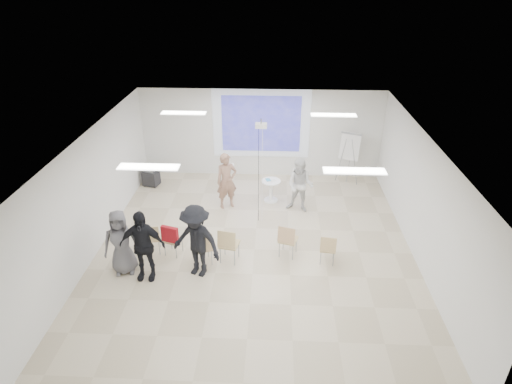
{
  "coord_description": "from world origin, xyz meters",
  "views": [
    {
      "loc": [
        0.45,
        -9.02,
        6.44
      ],
      "look_at": [
        0.0,
        0.8,
        1.25
      ],
      "focal_mm": 30.0,
      "sensor_mm": 36.0,
      "label": 1
    }
  ],
  "objects_px": {
    "chair_far_left": "(152,237)",
    "chair_right_far": "(328,247)",
    "player_left": "(227,178)",
    "flipchart_easel": "(350,147)",
    "laptop": "(203,246)",
    "chair_left_inner": "(203,246)",
    "audience_left": "(142,241)",
    "chair_left_mid": "(171,239)",
    "audience_outer": "(120,239)",
    "chair_right_inner": "(287,238)",
    "player_right": "(300,183)",
    "audience_mid": "(196,237)",
    "pedestal_table": "(271,189)",
    "chair_center": "(228,243)",
    "av_cart": "(151,176)"
  },
  "relations": [
    {
      "from": "player_left",
      "to": "chair_left_inner",
      "type": "distance_m",
      "value": 2.92
    },
    {
      "from": "chair_right_far",
      "to": "audience_mid",
      "type": "height_order",
      "value": "audience_mid"
    },
    {
      "from": "laptop",
      "to": "flipchart_easel",
      "type": "height_order",
      "value": "flipchart_easel"
    },
    {
      "from": "player_right",
      "to": "audience_mid",
      "type": "xyz_separation_m",
      "value": [
        -2.5,
        -3.1,
        0.13
      ]
    },
    {
      "from": "player_left",
      "to": "chair_right_inner",
      "type": "relative_size",
      "value": 2.12
    },
    {
      "from": "chair_far_left",
      "to": "chair_left_inner",
      "type": "bearing_deg",
      "value": -28.7
    },
    {
      "from": "chair_far_left",
      "to": "laptop",
      "type": "xyz_separation_m",
      "value": [
        1.32,
        -0.3,
        -0.02
      ]
    },
    {
      "from": "audience_left",
      "to": "audience_outer",
      "type": "height_order",
      "value": "audience_left"
    },
    {
      "from": "chair_right_inner",
      "to": "pedestal_table",
      "type": "bearing_deg",
      "value": 116.12
    },
    {
      "from": "chair_left_mid",
      "to": "chair_right_inner",
      "type": "xyz_separation_m",
      "value": [
        2.87,
        0.08,
        0.04
      ]
    },
    {
      "from": "pedestal_table",
      "to": "flipchart_easel",
      "type": "relative_size",
      "value": 0.42
    },
    {
      "from": "pedestal_table",
      "to": "chair_center",
      "type": "xyz_separation_m",
      "value": [
        -0.98,
        -3.16,
        0.16
      ]
    },
    {
      "from": "pedestal_table",
      "to": "chair_center",
      "type": "height_order",
      "value": "chair_center"
    },
    {
      "from": "flipchart_easel",
      "to": "pedestal_table",
      "type": "bearing_deg",
      "value": -127.96
    },
    {
      "from": "chair_far_left",
      "to": "flipchart_easel",
      "type": "bearing_deg",
      "value": 25.61
    },
    {
      "from": "chair_left_inner",
      "to": "chair_center",
      "type": "height_order",
      "value": "chair_center"
    },
    {
      "from": "chair_right_inner",
      "to": "flipchart_easel",
      "type": "relative_size",
      "value": 0.52
    },
    {
      "from": "chair_far_left",
      "to": "chair_right_far",
      "type": "height_order",
      "value": "chair_far_left"
    },
    {
      "from": "player_left",
      "to": "chair_far_left",
      "type": "xyz_separation_m",
      "value": [
        -1.62,
        -2.47,
        -0.47
      ]
    },
    {
      "from": "player_left",
      "to": "flipchart_easel",
      "type": "bearing_deg",
      "value": 1.42
    },
    {
      "from": "player_right",
      "to": "chair_left_inner",
      "type": "bearing_deg",
      "value": -112.98
    },
    {
      "from": "chair_right_far",
      "to": "audience_left",
      "type": "xyz_separation_m",
      "value": [
        -4.26,
        -0.7,
        0.53
      ]
    },
    {
      "from": "audience_left",
      "to": "chair_far_left",
      "type": "bearing_deg",
      "value": 94.78
    },
    {
      "from": "pedestal_table",
      "to": "av_cart",
      "type": "distance_m",
      "value": 4.07
    },
    {
      "from": "av_cart",
      "to": "audience_mid",
      "type": "bearing_deg",
      "value": -47.53
    },
    {
      "from": "chair_right_far",
      "to": "chair_left_inner",
      "type": "bearing_deg",
      "value": -169.5
    },
    {
      "from": "chair_right_far",
      "to": "laptop",
      "type": "xyz_separation_m",
      "value": [
        -3.02,
        -0.07,
        -0.0
      ]
    },
    {
      "from": "chair_right_inner",
      "to": "av_cart",
      "type": "height_order",
      "value": "chair_right_inner"
    },
    {
      "from": "chair_far_left",
      "to": "audience_left",
      "type": "bearing_deg",
      "value": -97.66
    },
    {
      "from": "chair_left_mid",
      "to": "chair_left_inner",
      "type": "bearing_deg",
      "value": -3.49
    },
    {
      "from": "chair_far_left",
      "to": "chair_center",
      "type": "height_order",
      "value": "chair_center"
    },
    {
      "from": "chair_left_mid",
      "to": "chair_right_inner",
      "type": "height_order",
      "value": "chair_right_inner"
    },
    {
      "from": "chair_left_mid",
      "to": "audience_outer",
      "type": "xyz_separation_m",
      "value": [
        -0.99,
        -0.67,
        0.41
      ]
    },
    {
      "from": "pedestal_table",
      "to": "laptop",
      "type": "bearing_deg",
      "value": -116.71
    },
    {
      "from": "pedestal_table",
      "to": "chair_right_far",
      "type": "relative_size",
      "value": 0.91
    },
    {
      "from": "flipchart_easel",
      "to": "audience_mid",
      "type": "bearing_deg",
      "value": -106.47
    },
    {
      "from": "av_cart",
      "to": "chair_center",
      "type": "bearing_deg",
      "value": -38.27
    },
    {
      "from": "player_left",
      "to": "laptop",
      "type": "distance_m",
      "value": 2.84
    },
    {
      "from": "flipchart_easel",
      "to": "player_right",
      "type": "bearing_deg",
      "value": -107.81
    },
    {
      "from": "chair_right_far",
      "to": "laptop",
      "type": "bearing_deg",
      "value": -171.26
    },
    {
      "from": "player_left",
      "to": "audience_mid",
      "type": "height_order",
      "value": "audience_mid"
    },
    {
      "from": "chair_left_inner",
      "to": "flipchart_easel",
      "type": "height_order",
      "value": "flipchart_easel"
    },
    {
      "from": "chair_far_left",
      "to": "chair_right_far",
      "type": "distance_m",
      "value": 4.35
    },
    {
      "from": "player_left",
      "to": "audience_left",
      "type": "bearing_deg",
      "value": -137.91
    },
    {
      "from": "chair_center",
      "to": "chair_right_inner",
      "type": "bearing_deg",
      "value": 23.12
    },
    {
      "from": "player_left",
      "to": "audience_outer",
      "type": "height_order",
      "value": "player_left"
    },
    {
      "from": "chair_left_inner",
      "to": "chair_right_inner",
      "type": "xyz_separation_m",
      "value": [
        2.02,
        0.41,
        0.01
      ]
    },
    {
      "from": "laptop",
      "to": "av_cart",
      "type": "relative_size",
      "value": 0.45
    },
    {
      "from": "chair_left_mid",
      "to": "chair_center",
      "type": "bearing_deg",
      "value": 9.02
    },
    {
      "from": "player_right",
      "to": "laptop",
      "type": "distance_m",
      "value": 3.63
    }
  ]
}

